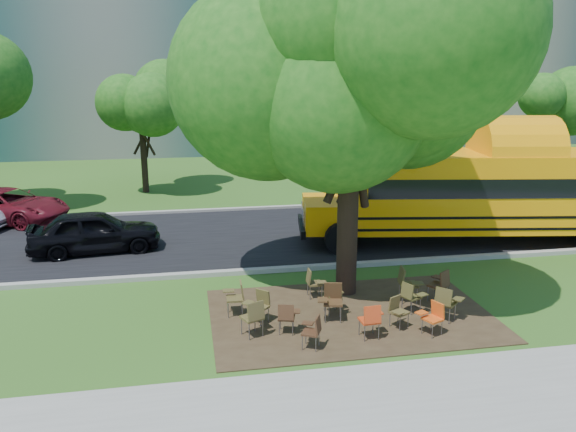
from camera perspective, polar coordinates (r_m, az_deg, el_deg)
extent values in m
plane|color=#2E531A|center=(14.68, 1.99, -9.54)|extent=(160.00, 160.00, 0.00)
cube|color=gray|center=(10.45, 8.25, -20.32)|extent=(60.00, 4.00, 0.04)
cube|color=#382819|center=(14.47, 6.36, -9.93)|extent=(7.00, 4.50, 0.03)
cube|color=black|center=(21.16, -2.06, -1.92)|extent=(80.00, 8.00, 0.04)
cube|color=gray|center=(17.39, -0.13, -5.40)|extent=(80.00, 0.25, 0.14)
cube|color=gray|center=(25.08, -3.43, 0.77)|extent=(80.00, 0.25, 0.14)
cube|color=slate|center=(49.63, -17.25, 19.57)|extent=(38.00, 16.00, 22.00)
cube|color=gray|center=(58.13, 18.42, 20.11)|extent=(30.00, 16.00, 25.00)
cylinder|color=black|center=(29.48, -14.42, 5.71)|extent=(0.32, 0.32, 3.50)
sphere|color=#175513|center=(29.23, -14.72, 10.49)|extent=(4.80, 4.80, 4.80)
cylinder|color=black|center=(29.47, 11.51, 6.55)|extent=(0.38, 0.38, 4.20)
sphere|color=#175513|center=(29.24, 11.80, 12.27)|extent=(5.60, 5.60, 5.60)
cylinder|color=black|center=(32.50, 25.43, 5.63)|extent=(0.34, 0.34, 3.60)
sphere|color=#175513|center=(32.28, 25.92, 10.10)|extent=(5.00, 5.00, 5.00)
cylinder|color=black|center=(15.12, 6.10, 0.47)|extent=(0.56, 0.56, 4.67)
sphere|color=#175513|center=(14.68, 6.46, 13.52)|extent=(7.20, 7.20, 7.20)
cube|color=#FF9B08|center=(21.44, 21.69, 2.51)|extent=(12.21, 4.54, 2.66)
cube|color=black|center=(21.51, 22.56, 3.28)|extent=(11.57, 4.48, 0.65)
cube|color=#FF9B08|center=(19.98, 3.64, 0.24)|extent=(1.76, 2.58, 1.03)
cube|color=black|center=(21.57, 21.53, 0.75)|extent=(12.23, 4.57, 0.09)
cube|color=black|center=(21.66, 21.43, -0.28)|extent=(12.23, 4.57, 0.09)
cylinder|color=black|center=(18.87, 5.38, -2.35)|extent=(1.12, 0.49, 1.08)
cylinder|color=black|center=(21.47, 4.54, -0.27)|extent=(1.12, 0.49, 1.08)
cylinder|color=black|center=(24.28, 27.01, -0.11)|extent=(1.12, 0.49, 1.08)
cube|color=brown|center=(13.15, -3.68, -10.26)|extent=(0.57, 0.56, 0.05)
cube|color=brown|center=(12.90, -3.27, -9.62)|extent=(0.43, 0.26, 0.42)
cube|color=brown|center=(13.33, -3.06, -9.31)|extent=(0.33, 0.36, 0.03)
cylinder|color=slate|center=(13.31, -4.74, -11.08)|extent=(0.03, 0.03, 0.47)
cylinder|color=slate|center=(13.19, -2.59, -11.30)|extent=(0.03, 0.03, 0.47)
cube|color=#452A18|center=(13.28, -0.17, -10.27)|extent=(0.46, 0.45, 0.05)
cube|color=#452A18|center=(13.05, -0.22, -9.77)|extent=(0.37, 0.17, 0.37)
cube|color=#452A18|center=(13.34, 0.82, -9.64)|extent=(0.26, 0.30, 0.03)
cylinder|color=slate|center=(13.51, -0.79, -10.77)|extent=(0.02, 0.02, 0.41)
cylinder|color=slate|center=(13.22, 0.47, -11.38)|extent=(0.02, 0.02, 0.41)
cube|color=#412617|center=(12.60, 2.34, -11.73)|extent=(0.49, 0.50, 0.04)
cube|color=#412617|center=(12.48, 3.08, -11.00)|extent=(0.24, 0.36, 0.36)
cube|color=#412617|center=(12.77, 2.03, -10.82)|extent=(0.31, 0.29, 0.03)
cylinder|color=slate|center=(12.59, 1.46, -12.77)|extent=(0.02, 0.02, 0.40)
cylinder|color=slate|center=(12.79, 3.18, -12.33)|extent=(0.02, 0.02, 0.40)
cube|color=#462E19|center=(13.92, 4.59, -8.76)|extent=(0.54, 0.53, 0.05)
cube|color=#462E19|center=(14.01, 4.59, -7.56)|extent=(0.45, 0.20, 0.44)
cube|color=#462E19|center=(13.72, 3.52, -8.50)|extent=(0.30, 0.35, 0.03)
cylinder|color=slate|center=(13.86, 5.36, -9.99)|extent=(0.03, 0.03, 0.49)
cylinder|color=slate|center=(14.18, 3.80, -9.37)|extent=(0.03, 0.03, 0.49)
cube|color=red|center=(13.16, 8.25, -10.45)|extent=(0.45, 0.43, 0.05)
cube|color=red|center=(12.92, 8.59, -9.88)|extent=(0.41, 0.12, 0.40)
cube|color=red|center=(13.32, 9.01, -9.61)|extent=(0.24, 0.30, 0.03)
cylinder|color=slate|center=(13.34, 7.24, -11.14)|extent=(0.02, 0.02, 0.45)
cylinder|color=slate|center=(13.18, 9.20, -11.55)|extent=(0.02, 0.02, 0.45)
cube|color=brown|center=(13.81, 11.25, -9.59)|extent=(0.50, 0.50, 0.04)
cube|color=brown|center=(13.82, 10.77, -8.65)|extent=(0.35, 0.25, 0.36)
cube|color=brown|center=(13.54, 11.10, -9.58)|extent=(0.29, 0.31, 0.03)
cylinder|color=slate|center=(13.91, 12.11, -10.36)|extent=(0.02, 0.02, 0.40)
cylinder|color=slate|center=(13.87, 10.31, -10.34)|extent=(0.02, 0.02, 0.40)
cube|color=#D85217|center=(13.60, 14.45, -10.11)|extent=(0.50, 0.51, 0.05)
cube|color=#D85217|center=(13.63, 14.98, -9.14)|extent=(0.23, 0.37, 0.37)
cube|color=#D85217|center=(13.60, 13.41, -9.53)|extent=(0.32, 0.29, 0.03)
cylinder|color=slate|center=(13.48, 14.45, -11.30)|extent=(0.02, 0.02, 0.42)
cylinder|color=slate|center=(13.89, 14.34, -10.52)|extent=(0.02, 0.02, 0.42)
cube|color=#4C4821|center=(14.71, 12.44, -8.04)|extent=(0.50, 0.51, 0.05)
cube|color=#4C4821|center=(14.51, 12.02, -7.45)|extent=(0.23, 0.38, 0.38)
cube|color=#4C4821|center=(14.61, 13.47, -7.77)|extent=(0.32, 0.30, 0.03)
cylinder|color=slate|center=(15.00, 12.38, -8.47)|extent=(0.02, 0.02, 0.42)
cylinder|color=slate|center=(14.58, 12.42, -9.15)|extent=(0.02, 0.02, 0.42)
cube|color=brown|center=(14.24, -5.43, -8.35)|extent=(0.43, 0.45, 0.05)
cube|color=brown|center=(14.16, -4.70, -7.48)|extent=(0.12, 0.42, 0.41)
cube|color=brown|center=(14.42, -6.07, -7.55)|extent=(0.30, 0.24, 0.03)
cylinder|color=slate|center=(14.16, -6.09, -9.51)|extent=(0.02, 0.02, 0.46)
cylinder|color=slate|center=(14.50, -4.74, -8.90)|extent=(0.02, 0.02, 0.46)
cube|color=brown|center=(13.78, -2.97, -9.24)|extent=(0.55, 0.55, 0.05)
cube|color=brown|center=(13.83, -2.56, -8.21)|extent=(0.34, 0.33, 0.38)
cube|color=brown|center=(13.76, -4.09, -8.77)|extent=(0.34, 0.34, 0.03)
cylinder|color=slate|center=(13.66, -2.79, -10.45)|extent=(0.02, 0.02, 0.43)
cylinder|color=slate|center=(14.08, -3.11, -9.68)|extent=(0.02, 0.02, 0.43)
cube|color=brown|center=(15.27, 2.74, -6.85)|extent=(0.38, 0.40, 0.05)
cube|color=brown|center=(15.16, 2.12, -6.17)|extent=(0.09, 0.38, 0.38)
cube|color=brown|center=(15.05, 3.43, -6.72)|extent=(0.26, 0.21, 0.03)
cylinder|color=slate|center=(15.53, 3.18, -7.33)|extent=(0.02, 0.02, 0.42)
cylinder|color=slate|center=(15.17, 2.27, -7.85)|extent=(0.02, 0.02, 0.42)
cube|color=#49431F|center=(14.35, 4.53, -8.35)|extent=(0.44, 0.43, 0.05)
cube|color=#49431F|center=(14.13, 4.82, -7.84)|extent=(0.38, 0.15, 0.37)
cube|color=#49431F|center=(14.50, 5.14, -7.65)|extent=(0.24, 0.29, 0.03)
cylinder|color=slate|center=(14.50, 3.69, -8.97)|extent=(0.02, 0.02, 0.41)
cylinder|color=slate|center=(14.36, 5.35, -9.25)|extent=(0.02, 0.02, 0.41)
cube|color=#46421E|center=(15.31, 12.15, -6.81)|extent=(0.50, 0.52, 0.06)
cube|color=#46421E|center=(15.17, 11.47, -5.98)|extent=(0.16, 0.46, 0.45)
cube|color=#46421E|center=(15.06, 13.01, -6.67)|extent=(0.34, 0.28, 0.03)
cylinder|color=slate|center=(15.62, 12.60, -7.39)|extent=(0.03, 0.03, 0.50)
cylinder|color=slate|center=(15.18, 11.59, -7.98)|extent=(0.03, 0.03, 0.50)
cube|color=#452B18|center=(15.50, 14.98, -6.83)|extent=(0.60, 0.60, 0.05)
cube|color=#452B18|center=(15.33, 15.65, -6.18)|extent=(0.40, 0.33, 0.42)
cube|color=#452B18|center=(15.73, 15.00, -6.02)|extent=(0.36, 0.37, 0.03)
cylinder|color=slate|center=(15.51, 14.02, -7.68)|extent=(0.03, 0.03, 0.47)
cylinder|color=slate|center=(15.65, 15.82, -7.60)|extent=(0.03, 0.03, 0.47)
cube|color=#48411F|center=(14.43, 15.75, -8.51)|extent=(0.60, 0.61, 0.05)
cube|color=#48411F|center=(14.18, 15.52, -7.90)|extent=(0.35, 0.38, 0.42)
cube|color=#48411F|center=(14.43, 16.93, -8.06)|extent=(0.37, 0.37, 0.03)
cylinder|color=slate|center=(14.73, 15.31, -8.99)|extent=(0.03, 0.03, 0.47)
cylinder|color=slate|center=(14.31, 16.07, -9.76)|extent=(0.03, 0.03, 0.47)
imported|color=black|center=(20.10, -19.03, -1.49)|extent=(4.48, 2.26, 1.46)
imported|color=#5E101A|center=(25.52, -26.59, 0.93)|extent=(5.49, 4.13, 1.38)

